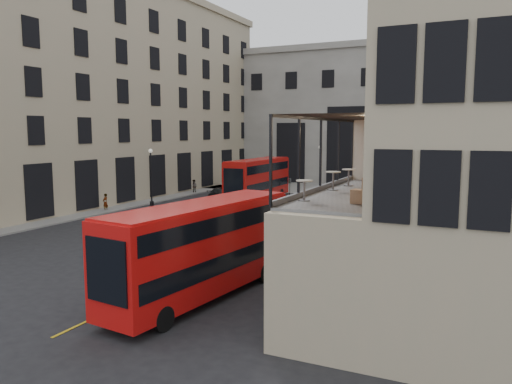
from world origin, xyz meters
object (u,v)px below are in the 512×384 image
at_px(street_lamp_b, 320,172).
at_px(cafe_chair_a, 359,195).
at_px(bicycle, 253,206).
at_px(pedestrian_b, 280,186).
at_px(cyclist, 189,222).
at_px(cafe_table_mid, 333,178).
at_px(car_a, 275,209).
at_px(cafe_chair_c, 386,188).
at_px(pedestrian_c, 371,188).
at_px(street_lamp_a, 151,181).
at_px(bus_near, 202,245).
at_px(bus_far, 258,178).
at_px(car_c, 221,194).
at_px(pedestrian_e, 105,202).
at_px(pedestrian_d, 378,194).
at_px(cafe_table_far, 349,175).
at_px(cafe_table_near, 304,187).
at_px(traffic_light_near, 290,199).
at_px(car_b, 364,192).
at_px(pedestrian_a, 194,187).
at_px(cafe_chair_d, 387,180).
at_px(cafe_chair_b, 372,187).
at_px(traffic_light_far, 223,173).

bearing_deg(street_lamp_b, cafe_chair_a, -70.21).
relative_size(bicycle, pedestrian_b, 0.97).
distance_m(pedestrian_b, cafe_chair_a, 38.09).
bearing_deg(cyclist, cafe_table_mid, -103.33).
bearing_deg(car_a, cafe_chair_c, -63.44).
bearing_deg(pedestrian_c, cafe_chair_c, 98.61).
relative_size(street_lamp_a, street_lamp_b, 1.00).
distance_m(bus_near, bus_far, 28.94).
xyz_separation_m(car_c, pedestrian_e, (-6.09, -9.77, 0.08)).
bearing_deg(pedestrian_d, street_lamp_a, 100.57).
bearing_deg(cafe_table_far, bicycle, 126.78).
bearing_deg(cyclist, pedestrian_e, 88.59).
bearing_deg(cafe_table_mid, pedestrian_e, 150.59).
distance_m(cyclist, pedestrian_b, 22.05).
bearing_deg(cafe_table_near, pedestrian_c, 98.60).
relative_size(bus_far, car_a, 2.69).
relative_size(car_a, cafe_table_near, 5.49).
distance_m(bus_far, pedestrian_c, 12.40).
height_order(traffic_light_near, street_lamp_b, street_lamp_b).
bearing_deg(cafe_chair_c, pedestrian_e, 151.80).
bearing_deg(pedestrian_b, pedestrian_c, -26.86).
height_order(bus_near, pedestrian_d, bus_near).
height_order(bus_far, car_c, bus_far).
xyz_separation_m(car_b, pedestrian_a, (-18.16, -4.03, 0.12)).
height_order(car_c, cafe_table_near, cafe_table_near).
xyz_separation_m(cyclist, pedestrian_e, (-11.82, 5.00, -0.01)).
height_order(pedestrian_c, pedestrian_e, pedestrian_c).
bearing_deg(traffic_light_near, car_a, 122.07).
distance_m(cafe_table_near, cafe_table_mid, 3.38).
relative_size(street_lamp_b, bicycle, 2.76).
distance_m(cafe_table_far, cafe_chair_d, 1.72).
bearing_deg(cafe_chair_a, bus_far, 120.80).
relative_size(bicycle, cyclist, 1.23).
relative_size(car_a, car_b, 1.01).
distance_m(pedestrian_c, cafe_chair_a, 37.07).
height_order(pedestrian_c, cafe_chair_d, cafe_chair_d).
bearing_deg(bus_near, cafe_chair_b, 15.39).
xyz_separation_m(cafe_table_near, cafe_chair_a, (1.86, 0.15, -0.21)).
relative_size(cafe_table_mid, cafe_chair_d, 0.91).
bearing_deg(bicycle, pedestrian_b, 16.47).
bearing_deg(cafe_chair_b, cafe_chair_a, -85.73).
height_order(street_lamp_a, cafe_chair_d, cafe_chair_d).
bearing_deg(car_a, car_c, 135.34).
relative_size(cyclist, pedestrian_a, 1.03).
height_order(bus_near, car_b, bus_near).
bearing_deg(pedestrian_a, pedestrian_d, 7.78).
height_order(car_b, cafe_chair_d, cafe_chair_d).
bearing_deg(traffic_light_far, cyclist, -67.54).
bearing_deg(car_b, car_a, -105.41).
height_order(car_b, cafe_chair_b, cafe_chair_b).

